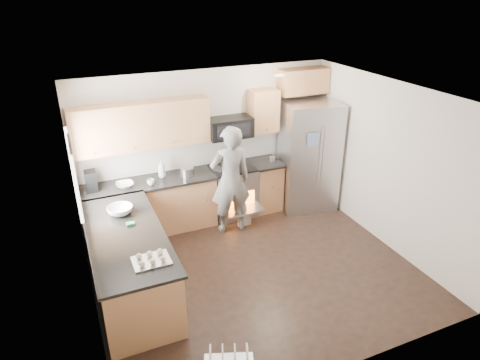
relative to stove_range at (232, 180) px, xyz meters
name	(u,v)px	position (x,y,z in m)	size (l,w,h in m)	color
ground	(255,269)	(-0.35, -1.69, -0.68)	(4.50, 4.50, 0.00)	black
room_shell	(253,166)	(-0.39, -1.68, 1.00)	(4.54, 4.04, 2.62)	beige
back_cabinet_run	(180,173)	(-0.94, 0.05, 0.29)	(4.45, 0.64, 2.50)	#B37547
peninsula	(129,262)	(-2.10, -1.44, -0.21)	(0.96, 2.36, 1.03)	#B37547
stove_range	(232,180)	(0.00, 0.00, 0.00)	(0.76, 0.97, 1.79)	#B7B7BC
refrigerator	(309,156)	(1.42, -0.22, 0.32)	(1.09, 0.91, 1.99)	#B7B7BC
person	(230,180)	(-0.24, -0.49, 0.25)	(0.68, 0.44, 1.85)	slate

